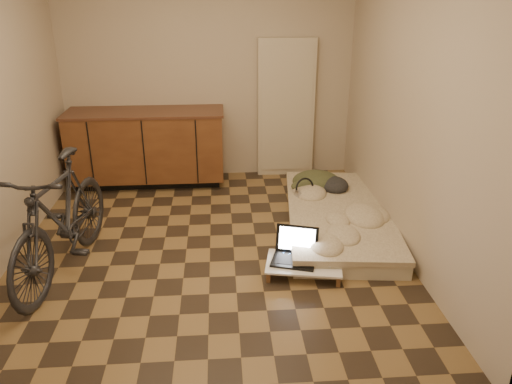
{
  "coord_description": "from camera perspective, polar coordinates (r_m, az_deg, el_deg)",
  "views": [
    {
      "loc": [
        0.12,
        -4.11,
        2.28
      ],
      "look_at": [
        0.43,
        0.01,
        0.55
      ],
      "focal_mm": 35.0,
      "sensor_mm": 36.0,
      "label": 1
    }
  ],
  "objects": [
    {
      "name": "room_shell",
      "position": [
        4.23,
        -5.9,
        9.18
      ],
      "size": [
        3.5,
        4.0,
        2.6
      ],
      "color": "brown",
      "rests_on": "ground"
    },
    {
      "name": "cabinets",
      "position": [
        6.16,
        -12.29,
        5.03
      ],
      "size": [
        1.84,
        0.62,
        0.91
      ],
      "color": "black",
      "rests_on": "ground"
    },
    {
      "name": "appliance_panel",
      "position": [
        6.28,
        3.44,
        9.48
      ],
      "size": [
        0.7,
        0.1,
        1.7
      ],
      "primitive_type": "cube",
      "color": "beige",
      "rests_on": "ground"
    },
    {
      "name": "bicycle",
      "position": [
        4.37,
        -21.52,
        -2.22
      ],
      "size": [
        0.8,
        1.78,
        1.11
      ],
      "primitive_type": "imported",
      "rotation": [
        0.0,
        0.0,
        -0.17
      ],
      "color": "black",
      "rests_on": "ground"
    },
    {
      "name": "futon",
      "position": [
        5.15,
        9.36,
        -2.79
      ],
      "size": [
        1.22,
        2.19,
        0.18
      ],
      "rotation": [
        0.0,
        0.0,
        -0.11
      ],
      "color": "#C0B499",
      "rests_on": "ground"
    },
    {
      "name": "clothing_pile",
      "position": [
        5.63,
        7.4,
        1.8
      ],
      "size": [
        0.61,
        0.52,
        0.22
      ],
      "primitive_type": null,
      "rotation": [
        0.0,
        0.0,
        -0.11
      ],
      "color": "#363B22",
      "rests_on": "futon"
    },
    {
      "name": "headphones",
      "position": [
        5.38,
        5.59,
        0.55
      ],
      "size": [
        0.32,
        0.31,
        0.17
      ],
      "primitive_type": null,
      "rotation": [
        0.0,
        0.0,
        0.42
      ],
      "color": "black",
      "rests_on": "futon"
    },
    {
      "name": "lap_desk",
      "position": [
        4.28,
        5.49,
        -8.15
      ],
      "size": [
        0.7,
        0.52,
        0.1
      ],
      "rotation": [
        0.0,
        0.0,
        -0.19
      ],
      "color": "brown",
      "rests_on": "ground"
    },
    {
      "name": "laptop",
      "position": [
        4.3,
        4.46,
        -7.01
      ],
      "size": [
        0.45,
        0.42,
        0.25
      ],
      "rotation": [
        0.0,
        0.0,
        -0.3
      ],
      "color": "black",
      "rests_on": "lap_desk"
    },
    {
      "name": "mouse",
      "position": [
        4.24,
        8.43,
        -8.13
      ],
      "size": [
        0.09,
        0.12,
        0.04
      ],
      "primitive_type": "ellipsoid",
      "rotation": [
        0.0,
        0.0,
        -0.25
      ],
      "color": "silver",
      "rests_on": "lap_desk"
    }
  ]
}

